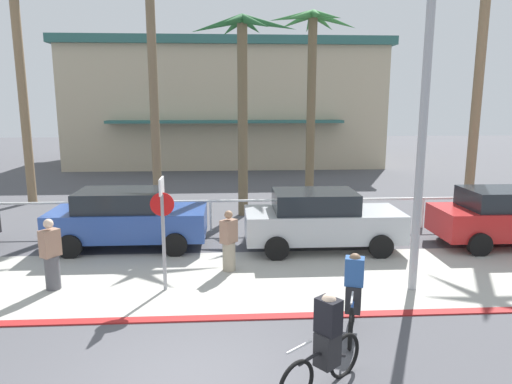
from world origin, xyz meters
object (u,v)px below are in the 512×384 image
at_px(pedestrian_1, 51,258).
at_px(car_blue_1, 127,218).
at_px(palm_tree_5, 484,25).
at_px(car_silver_2, 321,219).
at_px(streetlight_curb, 430,96).
at_px(palm_tree_4, 312,59).
at_px(palm_tree_1, 18,38).
at_px(stop_sign_bike_lane, 163,218).
at_px(cyclist_blue_1, 353,295).
at_px(pedestrian_0, 229,244).
at_px(palm_tree_2, 151,31).
at_px(cyclist_black_0, 325,345).
at_px(palm_tree_3, 243,71).
at_px(car_red_3, 510,217).

bearing_deg(pedestrian_1, car_blue_1, 71.50).
height_order(palm_tree_5, car_silver_2, palm_tree_5).
distance_m(streetlight_curb, car_blue_1, 8.68).
bearing_deg(palm_tree_4, palm_tree_1, 177.18).
bearing_deg(stop_sign_bike_lane, cyclist_blue_1, -29.12).
relative_size(palm_tree_4, pedestrian_0, 4.96).
distance_m(palm_tree_2, car_blue_1, 8.52).
xyz_separation_m(stop_sign_bike_lane, cyclist_black_0, (2.82, -3.80, -0.98)).
bearing_deg(car_silver_2, palm_tree_4, 83.24).
relative_size(palm_tree_2, car_silver_2, 2.19).
height_order(palm_tree_2, palm_tree_3, palm_tree_2).
relative_size(palm_tree_1, pedestrian_1, 5.51).
height_order(stop_sign_bike_lane, car_red_3, stop_sign_bike_lane).
xyz_separation_m(streetlight_curb, palm_tree_4, (-0.74, 9.69, 1.55)).
xyz_separation_m(palm_tree_1, car_blue_1, (5.31, -6.51, -5.76)).
distance_m(car_silver_2, pedestrian_0, 3.09).
distance_m(car_blue_1, cyclist_black_0, 8.27).
height_order(palm_tree_3, palm_tree_5, palm_tree_5).
height_order(car_blue_1, pedestrian_0, car_blue_1).
bearing_deg(cyclist_black_0, palm_tree_2, 108.41).
xyz_separation_m(palm_tree_4, pedestrian_1, (-7.33, -8.99, -5.07)).
xyz_separation_m(stop_sign_bike_lane, palm_tree_5, (10.76, 7.30, 5.23)).
bearing_deg(streetlight_curb, pedestrian_1, 175.02).
relative_size(palm_tree_4, pedestrian_1, 4.70).
distance_m(palm_tree_3, car_blue_1, 6.71).
height_order(palm_tree_5, cyclist_blue_1, palm_tree_5).
xyz_separation_m(streetlight_curb, cyclist_black_0, (-2.73, -3.29, -3.58)).
distance_m(palm_tree_5, car_silver_2, 10.10).
distance_m(palm_tree_4, pedestrian_1, 12.66).
bearing_deg(car_silver_2, cyclist_black_0, -100.59).
relative_size(stop_sign_bike_lane, palm_tree_2, 0.27).
relative_size(stop_sign_bike_lane, palm_tree_3, 0.36).
bearing_deg(car_blue_1, palm_tree_3, 46.86).
distance_m(car_silver_2, car_red_3, 5.57).
xyz_separation_m(palm_tree_1, cyclist_blue_1, (10.51, -11.82, -5.93)).
height_order(car_red_3, cyclist_blue_1, car_red_3).
distance_m(cyclist_black_0, pedestrian_1, 6.67).
bearing_deg(palm_tree_4, streetlight_curb, -85.64).
bearing_deg(pedestrian_0, palm_tree_2, 109.97).
bearing_deg(car_blue_1, streetlight_curb, -28.06).
xyz_separation_m(palm_tree_2, palm_tree_5, (12.29, -1.99, 0.02)).
xyz_separation_m(car_blue_1, pedestrian_1, (-1.02, -3.05, -0.12)).
relative_size(car_blue_1, car_red_3, 1.00).
bearing_deg(cyclist_black_0, car_red_3, 44.06).
bearing_deg(cyclist_black_0, streetlight_curb, 50.38).
xyz_separation_m(streetlight_curb, pedestrian_0, (-4.12, 1.64, -3.57)).
bearing_deg(cyclist_blue_1, palm_tree_1, 131.63).
xyz_separation_m(palm_tree_2, palm_tree_3, (3.53, -2.31, -1.68)).
height_order(palm_tree_1, cyclist_black_0, palm_tree_1).
bearing_deg(car_blue_1, car_red_3, -2.45).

